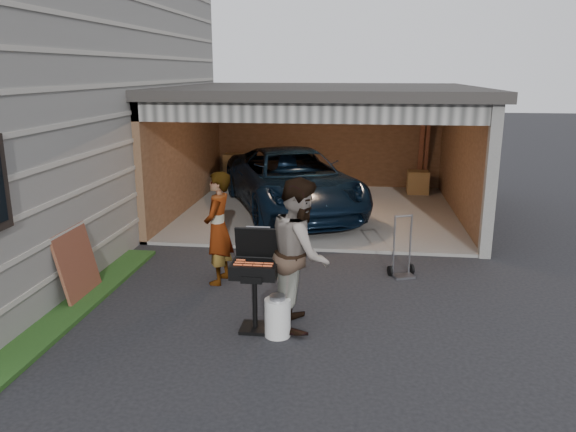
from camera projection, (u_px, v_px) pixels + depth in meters
name	position (u px, v px, depth m)	size (l,w,h in m)	color
ground	(224.00, 335.00, 7.10)	(80.00, 80.00, 0.00)	black
groundcover_strip	(11.00, 361.00, 6.40)	(0.50, 8.00, 0.06)	#193814
garage	(322.00, 131.00, 13.05)	(6.80, 6.30, 2.90)	#605E59
minivan	(292.00, 183.00, 12.92)	(2.37, 5.15, 1.43)	black
woman	(218.00, 228.00, 8.65)	(0.64, 0.42, 1.76)	silver
man	(300.00, 253.00, 7.17)	(0.95, 0.74, 1.96)	#4D351E
bbq_grill	(255.00, 272.00, 7.08)	(0.58, 0.51, 1.30)	black
propane_tank	(278.00, 318.00, 7.02)	(0.33, 0.33, 0.49)	white
plywood_panel	(77.00, 264.00, 8.15)	(0.04, 0.94, 1.05)	brown
hand_truck	(402.00, 264.00, 9.08)	(0.46, 0.41, 1.02)	slate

